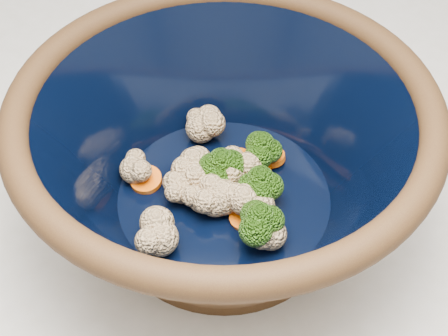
# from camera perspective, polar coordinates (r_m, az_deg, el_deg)

# --- Properties ---
(mixing_bowl) EXTENTS (0.42, 0.42, 0.16)m
(mixing_bowl) POSITION_cam_1_polar(r_m,az_deg,el_deg) (0.56, 0.00, 1.08)
(mixing_bowl) COLOR black
(mixing_bowl) RESTS_ON counter
(vegetable_pile) EXTENTS (0.16, 0.17, 0.05)m
(vegetable_pile) POSITION_cam_1_polar(r_m,az_deg,el_deg) (0.58, 0.04, -1.54)
(vegetable_pile) COLOR #608442
(vegetable_pile) RESTS_ON mixing_bowl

